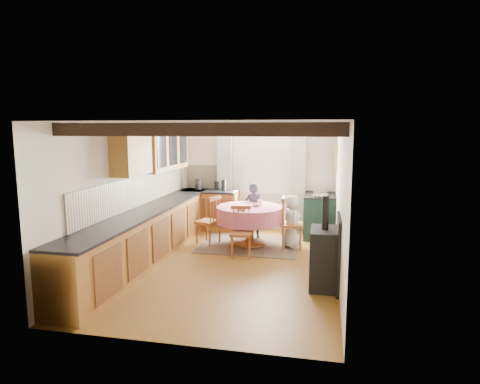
% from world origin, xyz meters
% --- Properties ---
extents(floor, '(3.60, 5.50, 0.00)m').
position_xyz_m(floor, '(0.00, 0.00, 0.00)').
color(floor, brown).
rests_on(floor, ground).
extents(ceiling, '(3.60, 5.50, 0.00)m').
position_xyz_m(ceiling, '(0.00, 0.00, 2.40)').
color(ceiling, white).
rests_on(ceiling, ground).
extents(wall_back, '(3.60, 0.00, 2.40)m').
position_xyz_m(wall_back, '(0.00, 2.75, 1.20)').
color(wall_back, silver).
rests_on(wall_back, ground).
extents(wall_front, '(3.60, 0.00, 2.40)m').
position_xyz_m(wall_front, '(0.00, -2.75, 1.20)').
color(wall_front, silver).
rests_on(wall_front, ground).
extents(wall_left, '(0.00, 5.50, 2.40)m').
position_xyz_m(wall_left, '(-1.80, 0.00, 1.20)').
color(wall_left, silver).
rests_on(wall_left, ground).
extents(wall_right, '(0.00, 5.50, 2.40)m').
position_xyz_m(wall_right, '(1.80, 0.00, 1.20)').
color(wall_right, silver).
rests_on(wall_right, ground).
extents(beam_a, '(3.60, 0.16, 0.16)m').
position_xyz_m(beam_a, '(0.00, -2.00, 2.31)').
color(beam_a, black).
rests_on(beam_a, ceiling).
extents(beam_b, '(3.60, 0.16, 0.16)m').
position_xyz_m(beam_b, '(0.00, -1.00, 2.31)').
color(beam_b, black).
rests_on(beam_b, ceiling).
extents(beam_c, '(3.60, 0.16, 0.16)m').
position_xyz_m(beam_c, '(0.00, 0.00, 2.31)').
color(beam_c, black).
rests_on(beam_c, ceiling).
extents(beam_d, '(3.60, 0.16, 0.16)m').
position_xyz_m(beam_d, '(0.00, 1.00, 2.31)').
color(beam_d, black).
rests_on(beam_d, ceiling).
extents(beam_e, '(3.60, 0.16, 0.16)m').
position_xyz_m(beam_e, '(0.00, 2.00, 2.31)').
color(beam_e, black).
rests_on(beam_e, ceiling).
extents(splash_left, '(0.02, 4.50, 0.55)m').
position_xyz_m(splash_left, '(-1.78, 0.30, 1.20)').
color(splash_left, beige).
rests_on(splash_left, wall_left).
extents(splash_back, '(1.40, 0.02, 0.55)m').
position_xyz_m(splash_back, '(-1.00, 2.73, 1.20)').
color(splash_back, beige).
rests_on(splash_back, wall_back).
extents(base_cabinet_left, '(0.60, 5.30, 0.88)m').
position_xyz_m(base_cabinet_left, '(-1.50, 0.00, 0.44)').
color(base_cabinet_left, olive).
rests_on(base_cabinet_left, floor).
extents(base_cabinet_back, '(1.30, 0.60, 0.88)m').
position_xyz_m(base_cabinet_back, '(-1.05, 2.45, 0.44)').
color(base_cabinet_back, olive).
rests_on(base_cabinet_back, floor).
extents(worktop_left, '(0.64, 5.30, 0.04)m').
position_xyz_m(worktop_left, '(-1.48, 0.00, 0.90)').
color(worktop_left, black).
rests_on(worktop_left, base_cabinet_left).
extents(worktop_back, '(1.30, 0.64, 0.04)m').
position_xyz_m(worktop_back, '(-1.05, 2.43, 0.90)').
color(worktop_back, black).
rests_on(worktop_back, base_cabinet_back).
extents(wall_cabinet_glass, '(0.34, 1.80, 0.90)m').
position_xyz_m(wall_cabinet_glass, '(-1.63, 1.20, 1.95)').
color(wall_cabinet_glass, olive).
rests_on(wall_cabinet_glass, wall_left).
extents(wall_cabinet_solid, '(0.34, 0.90, 0.70)m').
position_xyz_m(wall_cabinet_solid, '(-1.63, -0.30, 1.90)').
color(wall_cabinet_solid, olive).
rests_on(wall_cabinet_solid, wall_left).
extents(window_frame, '(1.34, 0.03, 1.54)m').
position_xyz_m(window_frame, '(0.10, 2.73, 1.60)').
color(window_frame, white).
rests_on(window_frame, wall_back).
extents(window_pane, '(1.20, 0.01, 1.40)m').
position_xyz_m(window_pane, '(0.10, 2.74, 1.60)').
color(window_pane, white).
rests_on(window_pane, wall_back).
extents(curtain_left, '(0.35, 0.10, 2.10)m').
position_xyz_m(curtain_left, '(-0.75, 2.65, 1.10)').
color(curtain_left, '#B1B8AC').
rests_on(curtain_left, wall_back).
extents(curtain_right, '(0.35, 0.10, 2.10)m').
position_xyz_m(curtain_right, '(0.95, 2.65, 1.10)').
color(curtain_right, '#B1B8AC').
rests_on(curtain_right, wall_back).
extents(curtain_rod, '(2.00, 0.03, 0.03)m').
position_xyz_m(curtain_rod, '(0.10, 2.65, 2.20)').
color(curtain_rod, black).
rests_on(curtain_rod, wall_back).
extents(wall_picture, '(0.04, 0.50, 0.60)m').
position_xyz_m(wall_picture, '(1.77, 2.30, 1.70)').
color(wall_picture, gold).
rests_on(wall_picture, wall_right).
extents(wall_plate, '(0.30, 0.02, 0.30)m').
position_xyz_m(wall_plate, '(1.05, 2.72, 1.70)').
color(wall_plate, silver).
rests_on(wall_plate, wall_back).
extents(rug, '(1.95, 1.52, 0.01)m').
position_xyz_m(rug, '(0.11, 1.23, 0.01)').
color(rug, '#3C261D').
rests_on(rug, floor).
extents(dining_table, '(1.32, 1.32, 0.80)m').
position_xyz_m(dining_table, '(0.11, 1.23, 0.40)').
color(dining_table, '#C15F70').
rests_on(dining_table, floor).
extents(chair_near, '(0.46, 0.48, 0.92)m').
position_xyz_m(chair_near, '(0.08, 0.49, 0.46)').
color(chair_near, brown).
rests_on(chair_near, floor).
extents(chair_left, '(0.56, 0.55, 0.99)m').
position_xyz_m(chair_left, '(-0.75, 1.20, 0.50)').
color(chair_left, brown).
rests_on(chair_left, floor).
extents(chair_right, '(0.48, 0.46, 1.02)m').
position_xyz_m(chair_right, '(0.95, 1.22, 0.51)').
color(chair_right, brown).
rests_on(chair_right, floor).
extents(aga_range, '(0.66, 1.03, 0.95)m').
position_xyz_m(aga_range, '(1.47, 2.25, 0.47)').
color(aga_range, black).
rests_on(aga_range, floor).
extents(cast_iron_stove, '(0.41, 0.68, 1.36)m').
position_xyz_m(cast_iron_stove, '(1.58, -0.72, 0.68)').
color(cast_iron_stove, black).
rests_on(cast_iron_stove, floor).
extents(child_far, '(0.49, 0.38, 1.20)m').
position_xyz_m(child_far, '(0.08, 1.85, 0.60)').
color(child_far, '#2F364C').
rests_on(child_far, floor).
extents(child_right, '(0.48, 0.59, 1.05)m').
position_xyz_m(child_right, '(0.94, 1.28, 0.52)').
color(child_right, silver).
rests_on(child_right, floor).
extents(bowl_a, '(0.32, 0.32, 0.06)m').
position_xyz_m(bowl_a, '(0.01, 0.88, 0.82)').
color(bowl_a, silver).
rests_on(bowl_a, dining_table).
extents(bowl_b, '(0.20, 0.20, 0.06)m').
position_xyz_m(bowl_b, '(0.23, 1.28, 0.82)').
color(bowl_b, silver).
rests_on(bowl_b, dining_table).
extents(cup, '(0.15, 0.15, 0.10)m').
position_xyz_m(cup, '(0.27, 1.47, 0.85)').
color(cup, silver).
rests_on(cup, dining_table).
extents(canister_tall, '(0.15, 0.15, 0.25)m').
position_xyz_m(canister_tall, '(-1.35, 2.48, 1.05)').
color(canister_tall, '#262628').
rests_on(canister_tall, worktop_back).
extents(canister_wide, '(0.18, 0.18, 0.19)m').
position_xyz_m(canister_wide, '(-0.89, 2.58, 1.02)').
color(canister_wide, '#262628').
rests_on(canister_wide, worktop_back).
extents(canister_slim, '(0.09, 0.09, 0.26)m').
position_xyz_m(canister_slim, '(-0.70, 2.36, 1.05)').
color(canister_slim, '#262628').
rests_on(canister_slim, worktop_back).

